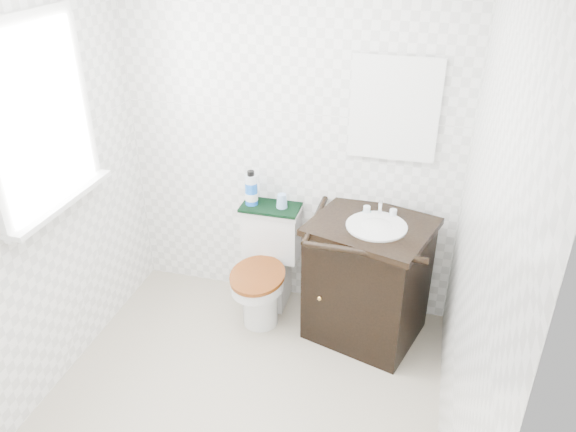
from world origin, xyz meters
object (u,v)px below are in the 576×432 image
at_px(vanity, 368,277).
at_px(mouthwash_bottle, 251,189).
at_px(trash_bin, 349,291).
at_px(cup, 282,201).
at_px(toilet, 266,270).

xyz_separation_m(vanity, mouthwash_bottle, (-0.82, 0.19, 0.43)).
height_order(trash_bin, mouthwash_bottle, mouthwash_bottle).
distance_m(vanity, cup, 0.74).
relative_size(toilet, trash_bin, 2.32).
relative_size(mouthwash_bottle, cup, 2.56).
relative_size(trash_bin, cup, 3.41).
bearing_deg(vanity, trash_bin, 125.68).
bearing_deg(mouthwash_bottle, trash_bin, 0.90).
bearing_deg(trash_bin, toilet, -166.85).
relative_size(toilet, vanity, 0.80).
distance_m(toilet, mouthwash_bottle, 0.56).
xyz_separation_m(toilet, mouthwash_bottle, (-0.13, 0.12, 0.54)).
bearing_deg(vanity, toilet, 174.40).
height_order(vanity, cup, vanity).
relative_size(vanity, mouthwash_bottle, 3.86).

